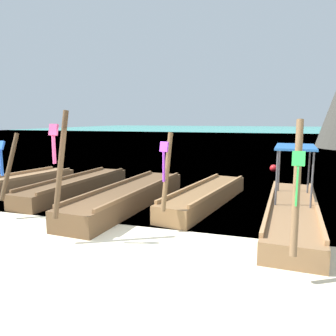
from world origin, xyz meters
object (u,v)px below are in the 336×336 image
(longtail_boat_green_ribbon, at_px, (292,210))
(mooring_buoy_near, at_px, (274,168))
(longtail_boat_red_ribbon, at_px, (11,185))
(longtail_boat_pink_ribbon, at_px, (129,196))
(longtail_boat_violet_ribbon, at_px, (206,196))
(longtail_boat_blue_ribbon, at_px, (76,186))

(longtail_boat_green_ribbon, relative_size, mooring_buoy_near, 17.72)
(longtail_boat_red_ribbon, height_order, longtail_boat_pink_ribbon, longtail_boat_pink_ribbon)
(longtail_boat_violet_ribbon, relative_size, longtail_boat_green_ribbon, 0.83)
(longtail_boat_pink_ribbon, height_order, longtail_boat_violet_ribbon, longtail_boat_pink_ribbon)
(longtail_boat_blue_ribbon, distance_m, longtail_boat_violet_ribbon, 4.80)
(longtail_boat_blue_ribbon, bearing_deg, longtail_boat_pink_ribbon, -20.58)
(longtail_boat_pink_ribbon, bearing_deg, longtail_boat_red_ribbon, 175.07)
(longtail_boat_green_ribbon, bearing_deg, longtail_boat_blue_ribbon, 170.96)
(longtail_boat_blue_ribbon, distance_m, longtail_boat_green_ribbon, 7.39)
(mooring_buoy_near, bearing_deg, longtail_boat_red_ribbon, -139.86)
(longtail_boat_green_ribbon, bearing_deg, longtail_boat_red_ribbon, 176.27)
(longtail_boat_blue_ribbon, xyz_separation_m, longtail_boat_pink_ribbon, (2.54, -0.96, 0.03))
(longtail_boat_red_ribbon, xyz_separation_m, longtail_boat_blue_ribbon, (2.44, 0.53, -0.01))
(longtail_boat_blue_ribbon, bearing_deg, longtail_boat_red_ribbon, -167.82)
(longtail_boat_red_ribbon, relative_size, longtail_boat_green_ribbon, 0.86)
(longtail_boat_red_ribbon, height_order, longtail_boat_green_ribbon, longtail_boat_green_ribbon)
(longtail_boat_green_ribbon, bearing_deg, mooring_buoy_near, 92.85)
(longtail_boat_pink_ribbon, xyz_separation_m, longtail_boat_green_ribbon, (4.76, -0.21, 0.01))
(longtail_boat_red_ribbon, height_order, longtail_boat_violet_ribbon, longtail_boat_violet_ribbon)
(longtail_boat_pink_ribbon, bearing_deg, longtail_boat_blue_ribbon, 159.42)
(longtail_boat_pink_ribbon, bearing_deg, mooring_buoy_near, 62.38)
(longtail_boat_blue_ribbon, xyz_separation_m, longtail_boat_violet_ribbon, (4.79, -0.13, 0.00))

